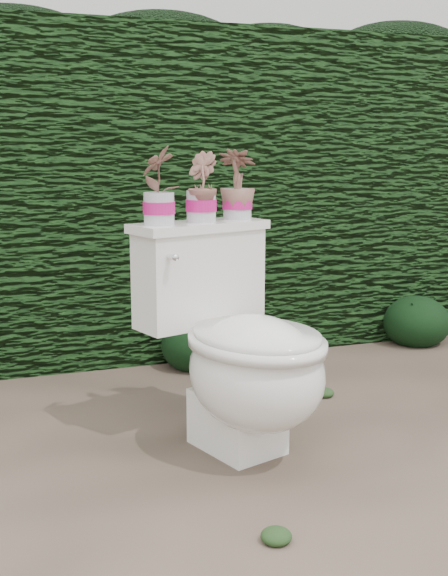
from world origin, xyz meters
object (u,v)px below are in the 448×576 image
object	(u,v)px
potted_plant_left	(159,188)
potted_plant_center	(201,189)
toilet	(241,351)
potted_plant_right	(237,186)

from	to	relation	value
potted_plant_left	potted_plant_center	distance (m)	0.18
toilet	potted_plant_left	size ratio (longest dim) A/B	3.13
potted_plant_center	potted_plant_right	bearing A→B (deg)	-77.85
potted_plant_center	toilet	bearing A→B (deg)	-169.94
potted_plant_center	potted_plant_right	size ratio (longest dim) A/B	0.97
toilet	potted_plant_right	xyz separation A→B (m)	(0.09, 0.28, 0.54)
potted_plant_center	potted_plant_right	world-z (taller)	potted_plant_right
potted_plant_left	potted_plant_right	bearing A→B (deg)	157.68
toilet	potted_plant_center	size ratio (longest dim) A/B	3.37
toilet	potted_plant_center	distance (m)	0.59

